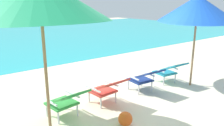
# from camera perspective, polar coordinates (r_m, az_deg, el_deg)

# --- Properties ---
(ground_plane) EXTENTS (40.00, 40.00, 0.00)m
(ground_plane) POSITION_cam_1_polar(r_m,az_deg,el_deg) (8.97, -15.17, 0.30)
(ground_plane) COLOR beige
(ocean_band) EXTENTS (40.00, 18.00, 0.01)m
(ocean_band) POSITION_cam_1_polar(r_m,az_deg,el_deg) (16.90, -26.64, 5.96)
(ocean_band) COLOR #28B2B7
(ocean_band) RESTS_ON ground_plane
(lounge_chair_far_left) EXTENTS (0.64, 0.93, 0.68)m
(lounge_chair_far_left) POSITION_cam_1_polar(r_m,az_deg,el_deg) (4.41, -11.56, -9.27)
(lounge_chair_far_left) COLOR #338E3D
(lounge_chair_far_left) RESTS_ON ground_plane
(lounge_chair_near_left) EXTENTS (0.60, 0.91, 0.68)m
(lounge_chair_near_left) POSITION_cam_1_polar(r_m,az_deg,el_deg) (4.92, -1.20, -6.38)
(lounge_chair_near_left) COLOR red
(lounge_chair_near_left) RESTS_ON ground_plane
(lounge_chair_near_right) EXTENTS (0.60, 0.91, 0.68)m
(lounge_chair_near_right) POSITION_cam_1_polar(r_m,az_deg,el_deg) (5.67, 8.38, -3.60)
(lounge_chair_near_right) COLOR navy
(lounge_chair_near_right) RESTS_ON ground_plane
(lounge_chair_far_right) EXTENTS (0.64, 0.93, 0.68)m
(lounge_chair_far_right) POSITION_cam_1_polar(r_m,az_deg,el_deg) (6.41, 14.43, -1.72)
(lounge_chair_far_right) COLOR teal
(lounge_chair_far_right) RESTS_ON ground_plane
(beach_umbrella_left) EXTENTS (2.35, 2.38, 2.63)m
(beach_umbrella_left) POSITION_cam_1_polar(r_m,az_deg,el_deg) (3.61, -17.89, 15.08)
(beach_umbrella_left) COLOR olive
(beach_umbrella_left) RESTS_ON ground_plane
(beach_umbrella_right) EXTENTS (2.78, 2.78, 2.44)m
(beach_umbrella_right) POSITION_cam_1_polar(r_m,az_deg,el_deg) (6.22, 21.00, 12.94)
(beach_umbrella_right) COLOR olive
(beach_umbrella_right) RESTS_ON ground_plane
(beach_ball) EXTENTS (0.27, 0.27, 0.27)m
(beach_ball) POSITION_cam_1_polar(r_m,az_deg,el_deg) (4.25, 3.42, -14.07)
(beach_ball) COLOR #EA5619
(beach_ball) RESTS_ON ground_plane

